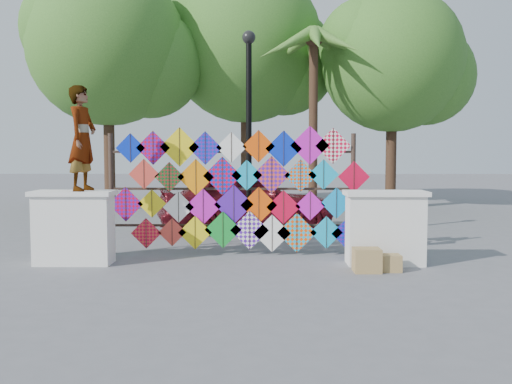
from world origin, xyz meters
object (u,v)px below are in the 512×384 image
(kite_rack, at_px, (238,191))
(sedan, at_px, (246,201))
(vendor_woman, at_px, (82,138))
(lamppost, at_px, (249,116))

(kite_rack, bearing_deg, sedan, 88.92)
(kite_rack, height_order, sedan, kite_rack)
(kite_rack, relative_size, vendor_woman, 2.74)
(lamppost, bearing_deg, sedan, 93.04)
(kite_rack, xyz_separation_m, sedan, (0.06, 3.36, -0.48))
(sedan, xyz_separation_m, lamppost, (0.11, -2.09, 1.96))
(kite_rack, relative_size, lamppost, 1.11)
(vendor_woman, height_order, sedan, vendor_woman)
(vendor_woman, bearing_deg, sedan, -22.03)
(kite_rack, xyz_separation_m, vendor_woman, (-2.65, -0.92, 0.97))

